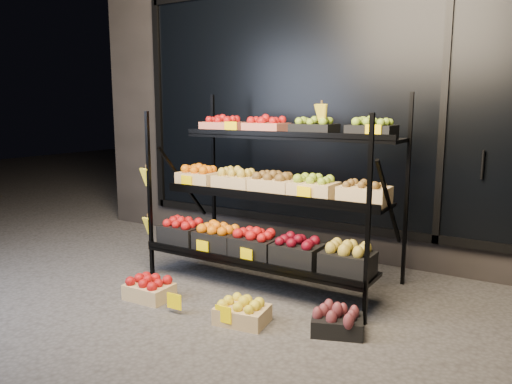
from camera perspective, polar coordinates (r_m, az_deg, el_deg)
The scene contains 8 objects.
ground at distance 4.06m, azimuth -2.74°, elevation -12.57°, with size 24.00×24.00×0.00m, color #514F4C.
building at distance 6.07m, azimuth 11.42°, elevation 11.53°, with size 6.00×2.08×3.50m.
display_rack at distance 4.33m, azimuth 1.56°, elevation -0.27°, with size 2.18×1.02×1.68m.
tag_floor_a at distance 3.89m, azimuth -9.32°, elevation -12.77°, with size 0.13×0.01×0.12m, color #FFD700.
tag_floor_b at distance 3.63m, azimuth -3.76°, elevation -14.36°, with size 0.13×0.01×0.12m, color #FFD700.
floor_crate_left at distance 4.20m, azimuth -12.10°, elevation -10.72°, with size 0.37×0.28×0.19m.
floor_crate_midright at distance 3.69m, azimuth -1.58°, elevation -13.45°, with size 0.40×0.31×0.19m.
floor_crate_right at distance 3.58m, azimuth 9.28°, elevation -14.38°, with size 0.41×0.36×0.18m.
Camera 1 is at (2.14, -3.08, 1.54)m, focal length 35.00 mm.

